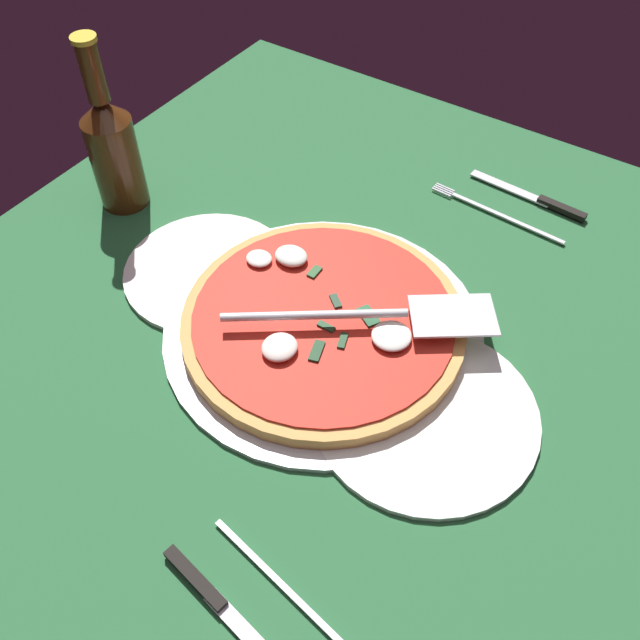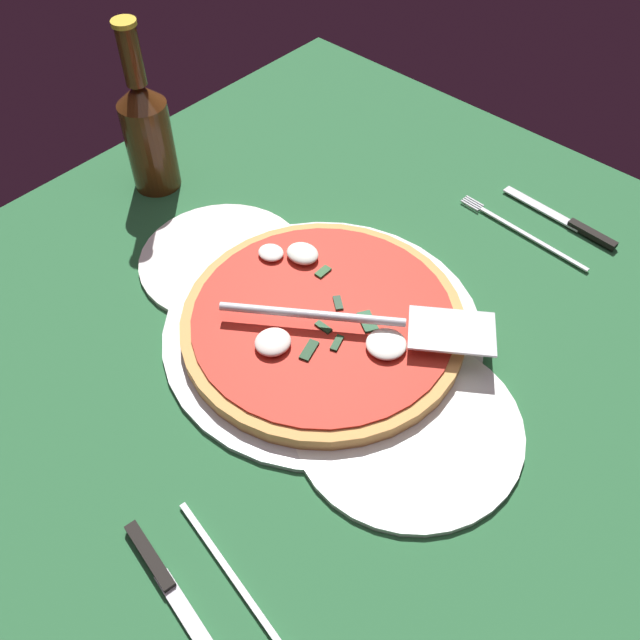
{
  "view_description": "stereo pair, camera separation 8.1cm",
  "coord_description": "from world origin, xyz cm",
  "px_view_note": "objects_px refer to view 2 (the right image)",
  "views": [
    {
      "loc": [
        -29.04,
        48.4,
        63.51
      ],
      "look_at": [
        0.48,
        3.9,
        2.07
      ],
      "focal_mm": 39.07,
      "sensor_mm": 36.0,
      "label": 1
    },
    {
      "loc": [
        -35.45,
        43.4,
        63.51
      ],
      "look_at": [
        0.48,
        3.9,
        2.07
      ],
      "focal_mm": 39.07,
      "sensor_mm": 36.0,
      "label": 2
    }
  ],
  "objects_px": {
    "dinner_plate_right": "(223,260)",
    "place_setting_near": "(546,229)",
    "pizza_server": "(378,323)",
    "dinner_plate_left": "(408,427)",
    "beer_bottle": "(147,131)",
    "pizza": "(320,319)",
    "place_setting_far": "(204,590)"
  },
  "relations": [
    {
      "from": "dinner_plate_left",
      "to": "pizza_server",
      "type": "bearing_deg",
      "value": -32.95
    },
    {
      "from": "dinner_plate_right",
      "to": "pizza",
      "type": "distance_m",
      "value": 0.17
    },
    {
      "from": "dinner_plate_left",
      "to": "dinner_plate_right",
      "type": "bearing_deg",
      "value": -6.73
    },
    {
      "from": "pizza_server",
      "to": "beer_bottle",
      "type": "relative_size",
      "value": 1.11
    },
    {
      "from": "dinner_plate_right",
      "to": "beer_bottle",
      "type": "distance_m",
      "value": 0.21
    },
    {
      "from": "place_setting_near",
      "to": "dinner_plate_right",
      "type": "bearing_deg",
      "value": 53.92
    },
    {
      "from": "dinner_plate_right",
      "to": "place_setting_far",
      "type": "xyz_separation_m",
      "value": [
        -0.3,
        0.3,
        -0.0
      ]
    },
    {
      "from": "place_setting_near",
      "to": "place_setting_far",
      "type": "bearing_deg",
      "value": 95.59
    },
    {
      "from": "dinner_plate_left",
      "to": "place_setting_near",
      "type": "relative_size",
      "value": 1.15
    },
    {
      "from": "pizza",
      "to": "pizza_server",
      "type": "distance_m",
      "value": 0.08
    },
    {
      "from": "pizza",
      "to": "place_setting_near",
      "type": "xyz_separation_m",
      "value": [
        -0.11,
        -0.34,
        -0.02
      ]
    },
    {
      "from": "pizza",
      "to": "place_setting_far",
      "type": "height_order",
      "value": "pizza"
    },
    {
      "from": "pizza_server",
      "to": "beer_bottle",
      "type": "bearing_deg",
      "value": 141.19
    },
    {
      "from": "beer_bottle",
      "to": "place_setting_far",
      "type": "bearing_deg",
      "value": 144.81
    },
    {
      "from": "dinner_plate_left",
      "to": "beer_bottle",
      "type": "relative_size",
      "value": 0.99
    },
    {
      "from": "place_setting_far",
      "to": "beer_bottle",
      "type": "xyz_separation_m",
      "value": [
        0.49,
        -0.35,
        0.09
      ]
    },
    {
      "from": "pizza",
      "to": "place_setting_far",
      "type": "relative_size",
      "value": 1.53
    },
    {
      "from": "dinner_plate_left",
      "to": "pizza_server",
      "type": "distance_m",
      "value": 0.12
    },
    {
      "from": "dinner_plate_left",
      "to": "dinner_plate_right",
      "type": "distance_m",
      "value": 0.33
    },
    {
      "from": "pizza",
      "to": "place_setting_near",
      "type": "bearing_deg",
      "value": -107.78
    },
    {
      "from": "dinner_plate_right",
      "to": "beer_bottle",
      "type": "bearing_deg",
      "value": -14.0
    },
    {
      "from": "place_setting_near",
      "to": "pizza",
      "type": "bearing_deg",
      "value": 75.8
    },
    {
      "from": "dinner_plate_left",
      "to": "place_setting_near",
      "type": "height_order",
      "value": "place_setting_near"
    },
    {
      "from": "pizza_server",
      "to": "pizza",
      "type": "bearing_deg",
      "value": 162.99
    },
    {
      "from": "place_setting_far",
      "to": "beer_bottle",
      "type": "bearing_deg",
      "value": 154.62
    },
    {
      "from": "dinner_plate_left",
      "to": "pizza",
      "type": "distance_m",
      "value": 0.17
    },
    {
      "from": "pizza_server",
      "to": "place_setting_near",
      "type": "bearing_deg",
      "value": 47.13
    },
    {
      "from": "dinner_plate_right",
      "to": "place_setting_near",
      "type": "distance_m",
      "value": 0.44
    },
    {
      "from": "dinner_plate_right",
      "to": "place_setting_near",
      "type": "height_order",
      "value": "place_setting_near"
    },
    {
      "from": "dinner_plate_right",
      "to": "place_setting_near",
      "type": "relative_size",
      "value": 1.01
    },
    {
      "from": "place_setting_far",
      "to": "dinner_plate_left",
      "type": "bearing_deg",
      "value": 92.95
    },
    {
      "from": "pizza",
      "to": "place_setting_far",
      "type": "xyz_separation_m",
      "value": [
        -0.13,
        0.3,
        -0.02
      ]
    }
  ]
}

